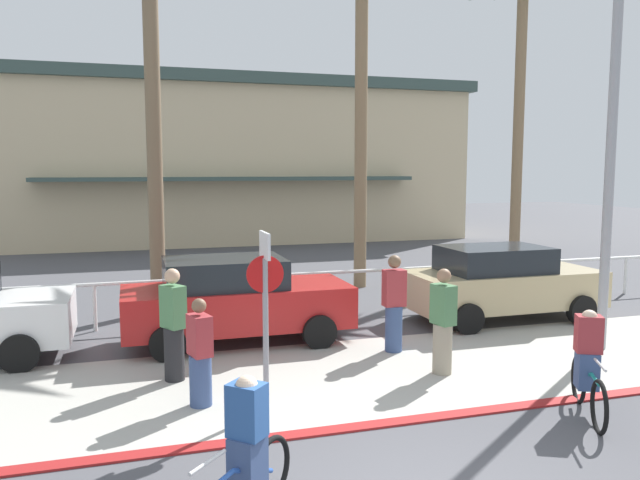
# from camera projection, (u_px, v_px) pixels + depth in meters

# --- Properties ---
(ground_plane) EXTENTS (80.00, 80.00, 0.00)m
(ground_plane) POSITION_uv_depth(u_px,v_px,m) (244.00, 306.00, 15.66)
(ground_plane) COLOR #4C4C51
(sidewalk_strip) EXTENTS (44.00, 4.00, 0.02)m
(sidewalk_strip) POSITION_uv_depth(u_px,v_px,m) (307.00, 380.00, 10.14)
(sidewalk_strip) COLOR #ADAAA0
(sidewalk_strip) RESTS_ON ground
(curb_paint) EXTENTS (44.00, 0.24, 0.03)m
(curb_paint) POSITION_uv_depth(u_px,v_px,m) (349.00, 428.00, 8.24)
(curb_paint) COLOR maroon
(curb_paint) RESTS_ON ground
(building_backdrop) EXTENTS (23.63, 10.65, 7.60)m
(building_backdrop) POSITION_uv_depth(u_px,v_px,m) (217.00, 161.00, 31.49)
(building_backdrop) COLOR beige
(building_backdrop) RESTS_ON ground
(rail_fence) EXTENTS (25.32, 0.08, 1.04)m
(rail_fence) POSITION_uv_depth(u_px,v_px,m) (255.00, 283.00, 14.14)
(rail_fence) COLOR white
(rail_fence) RESTS_ON ground
(stop_sign_bike_lane) EXTENTS (0.52, 0.56, 2.56)m
(stop_sign_bike_lane) POSITION_uv_depth(u_px,v_px,m) (265.00, 296.00, 8.61)
(stop_sign_bike_lane) COLOR gray
(stop_sign_bike_lane) RESTS_ON ground
(streetlight_curb) EXTENTS (0.24, 2.54, 7.50)m
(streetlight_curb) POSITION_uv_depth(u_px,v_px,m) (622.00, 121.00, 11.20)
(streetlight_curb) COLOR #9EA0A5
(streetlight_curb) RESTS_ON ground
(palm_tree_1) EXTENTS (3.26, 3.19, 9.37)m
(palm_tree_1) POSITION_uv_depth(u_px,v_px,m) (149.00, 13.00, 14.27)
(palm_tree_1) COLOR #756047
(palm_tree_1) RESTS_ON ground
(palm_tree_2) EXTENTS (3.11, 2.92, 9.31)m
(palm_tree_2) POSITION_uv_depth(u_px,v_px,m) (363.00, 58.00, 17.52)
(palm_tree_2) COLOR #846B4C
(palm_tree_2) RESTS_ON ground
(palm_tree_3) EXTENTS (3.38, 2.82, 9.74)m
(palm_tree_3) POSITION_uv_depth(u_px,v_px,m) (520.00, 63.00, 21.04)
(palm_tree_3) COLOR #846B4C
(palm_tree_3) RESTS_ON ground
(car_red_2) EXTENTS (4.40, 2.02, 1.69)m
(car_red_2) POSITION_uv_depth(u_px,v_px,m) (235.00, 299.00, 12.28)
(car_red_2) COLOR red
(car_red_2) RESTS_ON ground
(car_tan_3) EXTENTS (4.40, 2.02, 1.69)m
(car_tan_3) POSITION_uv_depth(u_px,v_px,m) (501.00, 282.00, 14.11)
(car_tan_3) COLOR tan
(car_tan_3) RESTS_ON ground
(cyclist_blue_0) EXTENTS (1.30, 1.35, 1.50)m
(cyclist_blue_0) POSITION_uv_depth(u_px,v_px,m) (245.00, 456.00, 5.96)
(cyclist_blue_0) COLOR black
(cyclist_blue_0) RESTS_ON ground
(cyclist_teal_1) EXTENTS (0.86, 1.66, 1.50)m
(cyclist_teal_1) POSITION_uv_depth(u_px,v_px,m) (588.00, 365.00, 8.71)
(cyclist_teal_1) COLOR black
(cyclist_teal_1) RESTS_ON ground
(pedestrian_0) EXTENTS (0.40, 0.32, 1.83)m
(pedestrian_0) POSITION_uv_depth(u_px,v_px,m) (394.00, 307.00, 11.62)
(pedestrian_0) COLOR #384C7A
(pedestrian_0) RESTS_ON ground
(pedestrian_1) EXTENTS (0.37, 0.44, 1.79)m
(pedestrian_1) POSITION_uv_depth(u_px,v_px,m) (443.00, 326.00, 10.35)
(pedestrian_1) COLOR gray
(pedestrian_1) RESTS_ON ground
(pedestrian_2) EXTENTS (0.44, 0.48, 1.85)m
(pedestrian_2) POSITION_uv_depth(u_px,v_px,m) (174.00, 329.00, 10.02)
(pedestrian_2) COLOR #232326
(pedestrian_2) RESTS_ON ground
(pedestrian_3) EXTENTS (0.39, 0.45, 1.59)m
(pedestrian_3) POSITION_uv_depth(u_px,v_px,m) (200.00, 358.00, 8.95)
(pedestrian_3) COLOR #384C7A
(pedestrian_3) RESTS_ON ground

